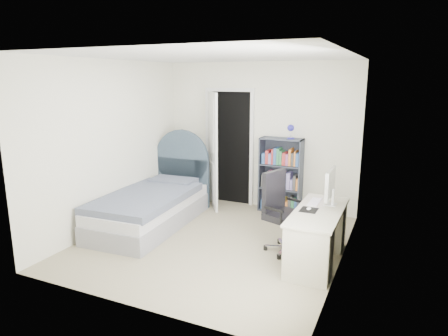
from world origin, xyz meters
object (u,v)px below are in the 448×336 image
at_px(bed, 153,204).
at_px(desk, 318,233).
at_px(bookcase, 281,178).
at_px(office_chair, 281,208).
at_px(nightstand, 177,184).
at_px(floor_lamp, 210,170).

distance_m(bed, desk, 2.62).
bearing_deg(bookcase, office_chair, -73.55).
xyz_separation_m(bed, bookcase, (1.64, 1.39, 0.28)).
height_order(nightstand, bookcase, bookcase).
bearing_deg(desk, bed, 174.01).
bearing_deg(office_chair, floor_lamp, 139.35).
bearing_deg(nightstand, floor_lamp, 36.47).
bearing_deg(floor_lamp, desk, -36.22).
distance_m(desk, office_chair, 0.58).
relative_size(nightstand, bookcase, 0.36).
distance_m(floor_lamp, desk, 2.89).
height_order(nightstand, floor_lamp, floor_lamp).
distance_m(bed, bookcase, 2.17).
relative_size(floor_lamp, bookcase, 0.94).
relative_size(desk, office_chair, 1.30).
distance_m(nightstand, bookcase, 1.89).
bearing_deg(desk, bookcase, 120.02).
xyz_separation_m(bed, desk, (2.60, -0.27, 0.06)).
distance_m(bookcase, office_chair, 1.58).
xyz_separation_m(bookcase, office_chair, (0.45, -1.52, -0.01)).
xyz_separation_m(bookcase, desk, (0.96, -1.67, -0.22)).
bearing_deg(office_chair, bed, 176.57).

